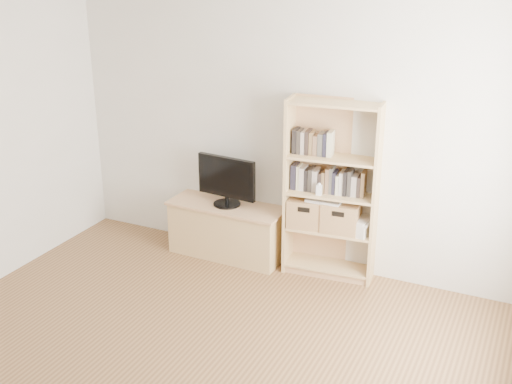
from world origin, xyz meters
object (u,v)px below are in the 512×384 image
Objects in this scene: basket_left at (307,212)px; basket_right at (341,216)px; tv_stand at (227,231)px; bookshelf at (331,191)px; laptop at (325,199)px; television at (227,181)px; baby_monitor at (319,190)px.

basket_left is 0.99× the size of basket_right.
bookshelf reaches higher than tv_stand.
television is at bearing -178.56° from laptop.
television reaches higher than laptop.
basket_left is (0.82, 0.04, 0.34)m from tv_stand.
bookshelf is at bearing 4.34° from tv_stand.
baby_monitor reaches higher than tv_stand.
basket_left is at bearing -179.81° from basket_right.
basket_left is 1.03× the size of laptop.
bookshelf is 1.04m from television.
basket_left is at bearing 3.47° from tv_stand.
tv_stand is at bearing 5.08° from television.
bookshelf reaches higher than baby_monitor.
tv_stand is 3.54× the size of laptop.
tv_stand is at bearing 170.40° from baby_monitor.
tv_stand is 1.82× the size of television.
tv_stand is 3.43× the size of basket_left.
baby_monitor is (0.95, -0.04, 0.60)m from tv_stand.
laptop is (-0.05, -0.01, -0.09)m from bookshelf.
bookshelf is 5.25× the size of laptop.
bookshelf is 5.09× the size of basket_left.
television is at bearing 177.98° from bookshelf.
baby_monitor is (0.95, -0.04, 0.08)m from television.
laptop is at bearing 63.99° from baby_monitor.
bookshelf is 5.02× the size of basket_right.
tv_stand is 11.82× the size of baby_monitor.
television reaches higher than baby_monitor.
basket_left is at bearing 7.66° from television.
bookshelf reaches higher than laptop.
baby_monitor is at bearing 2.78° from television.
baby_monitor is at bearing -110.30° from laptop.
laptop is at bearing -3.27° from basket_left.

